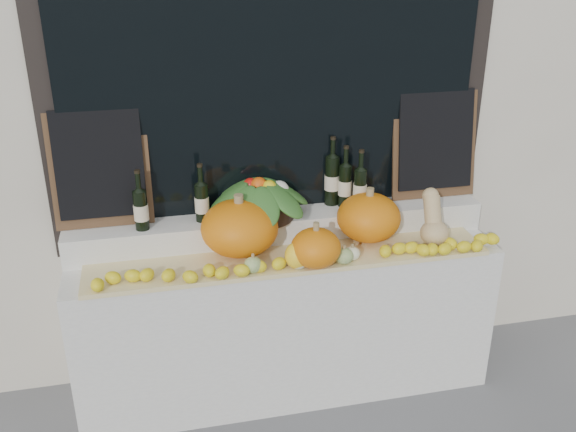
{
  "coord_description": "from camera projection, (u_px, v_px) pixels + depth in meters",
  "views": [
    {
      "loc": [
        -0.66,
        -1.48,
        2.46
      ],
      "look_at": [
        0.0,
        1.45,
        1.12
      ],
      "focal_mm": 40.0,
      "sensor_mm": 36.0,
      "label": 1
    }
  ],
  "objects": [
    {
      "name": "wine_bottle_tall",
      "position": [
        332.0,
        180.0,
        3.58
      ],
      "size": [
        0.08,
        0.08,
        0.39
      ],
      "color": "black",
      "rests_on": "rear_tier"
    },
    {
      "name": "rear_tier",
      "position": [
        279.0,
        226.0,
        3.56
      ],
      "size": [
        2.3,
        0.25,
        0.16
      ],
      "primitive_type": "cube",
      "color": "silver",
      "rests_on": "display_sill"
    },
    {
      "name": "decorative_gourds",
      "position": [
        305.0,
        257.0,
        3.22
      ],
      "size": [
        0.61,
        0.13,
        0.16
      ],
      "color": "#346C20",
      "rests_on": "straw_bedding"
    },
    {
      "name": "lemon_heap",
      "position": [
        295.0,
        262.0,
        3.22
      ],
      "size": [
        2.2,
        0.16,
        0.06
      ],
      "primitive_type": null,
      "color": "yellow",
      "rests_on": "straw_bedding"
    },
    {
      "name": "produce_bowl",
      "position": [
        259.0,
        197.0,
        3.44
      ],
      "size": [
        0.58,
        0.58,
        0.23
      ],
      "color": "black",
      "rests_on": "rear_tier"
    },
    {
      "name": "butternut_squash",
      "position": [
        433.0,
        223.0,
        3.44
      ],
      "size": [
        0.15,
        0.21,
        0.29
      ],
      "color": "tan",
      "rests_on": "straw_bedding"
    },
    {
      "name": "pumpkin_center",
      "position": [
        316.0,
        248.0,
        3.21
      ],
      "size": [
        0.33,
        0.33,
        0.2
      ],
      "primitive_type": "ellipsoid",
      "rotation": [
        0.0,
        0.0,
        0.38
      ],
      "color": "orange",
      "rests_on": "straw_bedding"
    },
    {
      "name": "chalkboard_left",
      "position": [
        100.0,
        166.0,
        3.26
      ],
      "size": [
        0.5,
        0.12,
        0.62
      ],
      "rotation": [
        -0.15,
        0.0,
        0.0
      ],
      "color": "#4C331E",
      "rests_on": "rear_tier"
    },
    {
      "name": "wine_bottle_near_right",
      "position": [
        345.0,
        185.0,
        3.57
      ],
      "size": [
        0.08,
        0.08,
        0.35
      ],
      "color": "black",
      "rests_on": "rear_tier"
    },
    {
      "name": "wine_bottle_far_right",
      "position": [
        360.0,
        189.0,
        3.53
      ],
      "size": [
        0.08,
        0.08,
        0.35
      ],
      "color": "black",
      "rests_on": "rear_tier"
    },
    {
      "name": "pumpkin_left",
      "position": [
        240.0,
        228.0,
        3.32
      ],
      "size": [
        0.47,
        0.47,
        0.29
      ],
      "primitive_type": "ellipsoid",
      "rotation": [
        0.0,
        0.0,
        0.18
      ],
      "color": "orange",
      "rests_on": "straw_bedding"
    },
    {
      "name": "wine_bottle_near_left",
      "position": [
        202.0,
        202.0,
        3.39
      ],
      "size": [
        0.08,
        0.08,
        0.32
      ],
      "color": "black",
      "rests_on": "rear_tier"
    },
    {
      "name": "pumpkin_right",
      "position": [
        369.0,
        217.0,
        3.48
      ],
      "size": [
        0.45,
        0.45,
        0.26
      ],
      "primitive_type": "ellipsoid",
      "rotation": [
        0.0,
        0.0,
        0.38
      ],
      "color": "orange",
      "rests_on": "straw_bedding"
    },
    {
      "name": "chalkboard_right",
      "position": [
        435.0,
        142.0,
        3.63
      ],
      "size": [
        0.5,
        0.12,
        0.62
      ],
      "rotation": [
        -0.15,
        0.0,
        0.0
      ],
      "color": "#4C331E",
      "rests_on": "rear_tier"
    },
    {
      "name": "straw_bedding",
      "position": [
        290.0,
        260.0,
        3.34
      ],
      "size": [
        2.1,
        0.32,
        0.02
      ],
      "primitive_type": "cube",
      "color": "tan",
      "rests_on": "display_sill"
    },
    {
      "name": "wine_bottle_far_left",
      "position": [
        141.0,
        209.0,
        3.29
      ],
      "size": [
        0.08,
        0.08,
        0.32
      ],
      "color": "black",
      "rests_on": "rear_tier"
    },
    {
      "name": "display_sill",
      "position": [
        285.0,
        320.0,
        3.63
      ],
      "size": [
        2.3,
        0.55,
        0.88
      ],
      "primitive_type": "cube",
      "color": "silver",
      "rests_on": "ground"
    }
  ]
}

